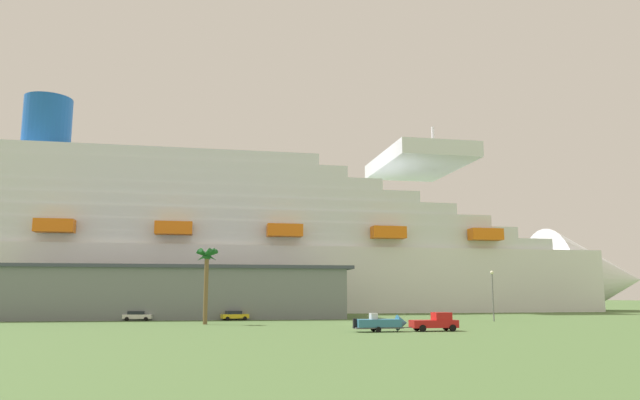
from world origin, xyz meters
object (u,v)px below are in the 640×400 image
cruise_ship (175,248)px  parked_car_white_van (138,316)px  pickup_truck (436,322)px  parked_car_yellow_taxi (234,315)px  street_lamp (493,288)px  small_boat_on_trailer (384,323)px  palm_tree (207,264)px

cruise_ship → parked_car_white_van: size_ratio=50.29×
pickup_truck → parked_car_white_van: pickup_truck is taller
cruise_ship → parked_car_yellow_taxi: size_ratio=52.20×
cruise_ship → street_lamp: (51.81, -59.72, -10.17)m
small_boat_on_trailer → palm_tree: 30.91m
street_lamp → parked_car_yellow_taxi: 43.16m
parked_car_yellow_taxi → pickup_truck: bearing=-59.4°
pickup_truck → palm_tree: 35.48m
small_boat_on_trailer → street_lamp: size_ratio=0.89×
street_lamp → palm_tree: bearing=179.9°
small_boat_on_trailer → parked_car_yellow_taxi: (-14.53, 35.31, -0.13)m
palm_tree → parked_car_white_van: size_ratio=2.25×
cruise_ship → small_boat_on_trailer: bearing=-72.8°
small_boat_on_trailer → parked_car_yellow_taxi: size_ratio=1.52×
parked_car_yellow_taxi → street_lamp: bearing=-17.6°
cruise_ship → palm_tree: cruise_ship is taller
street_lamp → parked_car_white_van: bearing=165.4°
pickup_truck → cruise_ship: bearing=111.2°
pickup_truck → street_lamp: (19.93, 22.48, 4.26)m
palm_tree → parked_car_white_van: 19.80m
cruise_ship → pickup_truck: (31.89, -82.20, -14.43)m
small_boat_on_trailer → street_lamp: 34.85m
pickup_truck → small_boat_on_trailer: bearing=178.8°
parked_car_white_van → street_lamp: bearing=-14.6°
parked_car_white_van → parked_car_yellow_taxi: same height
parked_car_yellow_taxi → parked_car_white_van: bearing=173.4°
parked_car_white_van → pickup_truck: bearing=-45.3°
cruise_ship → parked_car_yellow_taxi: bearing=-76.9°
parked_car_yellow_taxi → cruise_ship: bearing=103.1°
pickup_truck → parked_car_yellow_taxi: 41.20m
street_lamp → parked_car_white_van: size_ratio=1.64×
pickup_truck → parked_car_white_van: size_ratio=1.14×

